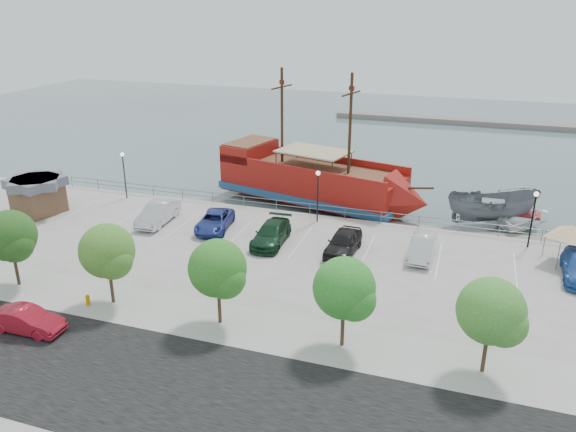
% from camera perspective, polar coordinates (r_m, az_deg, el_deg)
% --- Properties ---
extents(ground, '(160.00, 160.00, 0.00)m').
position_cam_1_polar(ground, '(40.55, 0.44, -5.09)').
color(ground, '#475859').
extents(street, '(100.00, 8.00, 0.04)m').
position_cam_1_polar(street, '(27.55, -10.44, -17.20)').
color(street, black).
rests_on(street, land_slab).
extents(sidewalk, '(100.00, 4.00, 0.05)m').
position_cam_1_polar(sidewalk, '(31.90, -5.25, -10.99)').
color(sidewalk, '#9D9A94').
rests_on(sidewalk, land_slab).
extents(seawall_railing, '(50.00, 0.06, 1.00)m').
position_cam_1_polar(seawall_railing, '(46.82, 3.42, 0.61)').
color(seawall_railing, slate).
rests_on(seawall_railing, land_slab).
extents(far_shore, '(40.00, 3.00, 0.80)m').
position_cam_1_polar(far_shore, '(91.29, 17.61, 9.14)').
color(far_shore, slate).
rests_on(far_shore, ground).
extents(pirate_ship, '(20.68, 10.17, 12.80)m').
position_cam_1_polar(pirate_ship, '(51.42, 3.79, 3.24)').
color(pirate_ship, maroon).
rests_on(pirate_ship, ground).
extents(patrol_boat, '(8.13, 5.02, 2.95)m').
position_cam_1_polar(patrol_boat, '(49.94, 20.03, 0.59)').
color(patrol_boat, slate).
rests_on(patrol_boat, ground).
extents(speedboat, '(6.18, 8.11, 1.57)m').
position_cam_1_polar(speedboat, '(51.16, 22.03, -0.03)').
color(speedboat, white).
rests_on(speedboat, ground).
extents(dock_west, '(6.32, 2.01, 0.36)m').
position_cam_1_polar(dock_west, '(53.04, -9.72, 1.30)').
color(dock_west, gray).
rests_on(dock_west, ground).
extents(dock_mid, '(6.40, 1.86, 0.37)m').
position_cam_1_polar(dock_mid, '(47.35, 13.30, -1.45)').
color(dock_mid, gray).
rests_on(dock_mid, ground).
extents(dock_east, '(7.47, 2.82, 0.42)m').
position_cam_1_polar(dock_east, '(47.36, 21.34, -2.35)').
color(dock_east, gray).
rests_on(dock_east, ground).
extents(shed, '(4.50, 4.50, 3.08)m').
position_cam_1_polar(shed, '(51.59, -24.11, 2.02)').
color(shed, brown).
rests_on(shed, land_slab).
extents(canopy_tent, '(4.70, 4.70, 3.16)m').
position_cam_1_polar(canopy_tent, '(42.23, 26.98, -0.88)').
color(canopy_tent, slate).
rests_on(canopy_tent, land_slab).
extents(street_sedan, '(4.18, 1.54, 1.37)m').
position_cam_1_polar(street_sedan, '(34.04, -24.99, -9.57)').
color(street_sedan, '#A41525').
rests_on(street_sedan, street).
extents(fire_hydrant, '(0.26, 0.26, 0.74)m').
position_cam_1_polar(fire_hydrant, '(35.45, -19.67, -8.02)').
color(fire_hydrant, '#C48500').
rests_on(fire_hydrant, sidewalk).
extents(lamp_post_left, '(0.36, 0.36, 4.28)m').
position_cam_1_polar(lamp_post_left, '(52.34, -16.36, 4.79)').
color(lamp_post_left, black).
rests_on(lamp_post_left, land_slab).
extents(lamp_post_mid, '(0.36, 0.36, 4.28)m').
position_cam_1_polar(lamp_post_mid, '(44.83, 3.04, 2.95)').
color(lamp_post_mid, black).
rests_on(lamp_post_mid, land_slab).
extents(lamp_post_right, '(0.36, 0.36, 4.28)m').
position_cam_1_polar(lamp_post_right, '(43.66, 23.70, 0.61)').
color(lamp_post_right, black).
rests_on(lamp_post_right, land_slab).
extents(tree_b, '(3.30, 3.20, 5.00)m').
position_cam_1_polar(tree_b, '(38.32, -26.31, -2.00)').
color(tree_b, '#473321').
rests_on(tree_b, sidewalk).
extents(tree_c, '(3.30, 3.20, 5.00)m').
position_cam_1_polar(tree_c, '(33.94, -17.76, -3.62)').
color(tree_c, '#473321').
rests_on(tree_c, sidewalk).
extents(tree_d, '(3.30, 3.20, 5.00)m').
position_cam_1_polar(tree_d, '(30.55, -6.98, -5.54)').
color(tree_d, '#473321').
rests_on(tree_d, sidewalk).
extents(tree_e, '(3.30, 3.20, 5.00)m').
position_cam_1_polar(tree_e, '(28.51, 5.97, -7.56)').
color(tree_e, '#473321').
rests_on(tree_e, sidewalk).
extents(tree_f, '(3.30, 3.20, 5.00)m').
position_cam_1_polar(tree_f, '(28.12, 20.20, -9.33)').
color(tree_f, '#473321').
rests_on(tree_f, sidewalk).
extents(parked_car_b, '(2.04, 5.11, 1.65)m').
position_cam_1_polar(parked_car_b, '(46.39, -13.08, 0.27)').
color(parked_car_b, silver).
rests_on(parked_car_b, land_slab).
extents(parked_car_c, '(3.05, 5.23, 1.37)m').
position_cam_1_polar(parked_car_c, '(44.35, -7.47, -0.52)').
color(parked_car_c, navy).
rests_on(parked_car_c, land_slab).
extents(parked_car_d, '(2.40, 5.31, 1.51)m').
position_cam_1_polar(parked_car_d, '(41.47, -1.72, -1.81)').
color(parked_car_d, '#13341E').
rests_on(parked_car_d, land_slab).
extents(parked_car_e, '(2.16, 4.91, 1.64)m').
position_cam_1_polar(parked_car_e, '(40.05, 5.63, -2.67)').
color(parked_car_e, black).
rests_on(parked_car_e, land_slab).
extents(parked_car_f, '(1.74, 4.66, 1.52)m').
position_cam_1_polar(parked_car_f, '(40.39, 13.48, -3.07)').
color(parked_car_f, silver).
rests_on(parked_car_f, land_slab).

